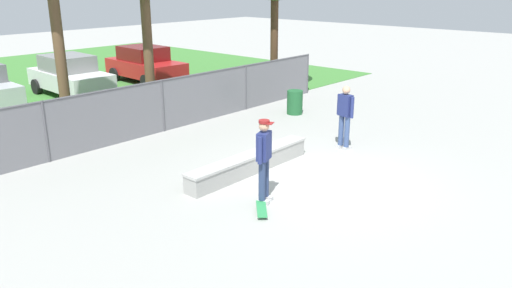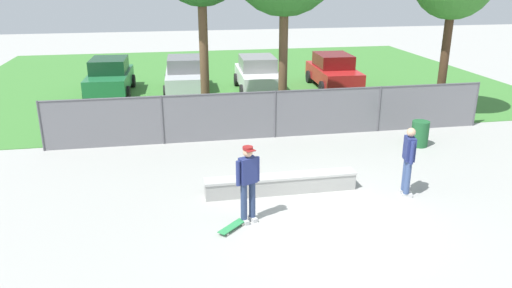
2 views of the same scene
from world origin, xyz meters
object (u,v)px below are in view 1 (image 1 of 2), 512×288
(bystander, at_px, (345,115))
(trash_bin, at_px, (295,102))
(skateboard, at_px, (262,209))
(skateboarder, at_px, (264,157))
(car_white, at_px, (70,75))
(car_red, at_px, (145,64))
(concrete_ledge, at_px, (250,163))

(bystander, distance_m, trash_bin, 4.15)
(skateboard, distance_m, trash_bin, 8.17)
(skateboard, bearing_deg, bystander, 11.90)
(skateboarder, distance_m, car_white, 13.18)
(car_white, bearing_deg, skateboarder, -101.55)
(skateboard, relative_size, car_red, 0.17)
(car_red, xyz_separation_m, trash_bin, (-0.02, -8.84, -0.41))
(car_white, xyz_separation_m, bystander, (1.58, -12.23, 0.17))
(concrete_ledge, height_order, trash_bin, trash_bin)
(bystander, bearing_deg, skateboarder, -170.90)
(trash_bin, bearing_deg, car_red, 89.88)
(car_red, bearing_deg, bystander, -100.32)
(skateboard, bearing_deg, skateboarder, 35.94)
(skateboard, distance_m, car_white, 13.58)
(trash_bin, bearing_deg, concrete_ledge, -153.04)
(skateboard, height_order, bystander, bystander)
(bystander, bearing_deg, skateboard, -168.10)
(bystander, height_order, trash_bin, bystander)
(skateboarder, height_order, car_red, skateboarder)
(concrete_ledge, relative_size, car_white, 0.94)
(skateboarder, distance_m, skateboard, 1.09)
(car_white, bearing_deg, bystander, -82.65)
(concrete_ledge, bearing_deg, skateboard, -131.35)
(skateboarder, relative_size, bystander, 1.01)
(car_red, height_order, trash_bin, car_red)
(skateboard, bearing_deg, trash_bin, 32.93)
(skateboarder, height_order, car_white, skateboarder)
(skateboarder, height_order, bystander, skateboarder)
(car_white, relative_size, car_red, 1.00)
(skateboard, height_order, car_white, car_white)
(concrete_ledge, relative_size, skateboard, 5.61)
(skateboard, relative_size, car_white, 0.17)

